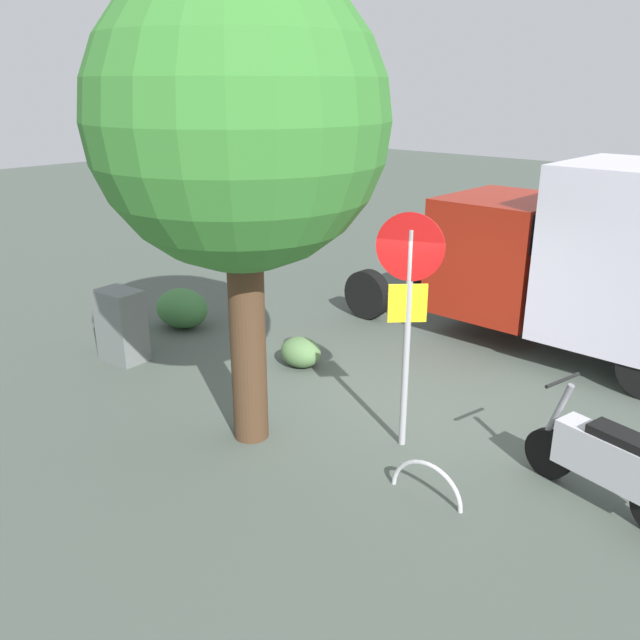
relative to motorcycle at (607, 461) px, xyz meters
name	(u,v)px	position (x,y,z in m)	size (l,w,h in m)	color
ground_plane	(382,402)	(3.07, -0.35, -0.52)	(60.00, 60.00, 0.00)	#475249
motorcycle	(607,461)	(0.00, 0.00, 0.00)	(1.79, 0.68, 1.20)	black
stop_sign	(408,297)	(2.23, 0.38, 1.35)	(0.71, 0.33, 2.81)	#9E9EA3
street_tree	(239,123)	(3.72, 1.45, 3.19)	(3.20, 3.20, 5.34)	#47301E
utility_cabinet	(122,326)	(6.97, 1.17, 0.05)	(0.69, 0.49, 1.14)	slate
bike_rack_hoop	(426,497)	(1.40, 1.10, -0.52)	(0.85, 0.85, 0.05)	#B7B7BC
shrub_near_sign	(182,308)	(7.50, -0.35, -0.18)	(1.01, 0.83, 0.69)	#3C773D
shrub_mid_verge	(301,352)	(4.74, -0.50, -0.29)	(0.67, 0.55, 0.46)	#517544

